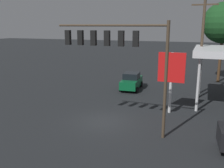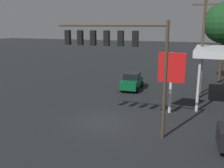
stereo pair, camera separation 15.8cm
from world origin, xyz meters
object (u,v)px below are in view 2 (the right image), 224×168
(utility_pole, at_px, (202,47))
(sedan_far, at_px, (132,81))
(traffic_signal_assembly, at_px, (116,47))
(price_sign, at_px, (172,70))

(utility_pole, relative_size, sedan_far, 2.15)
(traffic_signal_assembly, bearing_deg, sedan_far, -78.84)
(traffic_signal_assembly, bearing_deg, utility_pole, -115.72)
(utility_pole, height_order, sedan_far, utility_pole)
(sedan_far, bearing_deg, utility_pole, 77.44)
(price_sign, bearing_deg, utility_pole, -111.01)
(traffic_signal_assembly, height_order, utility_pole, utility_pole)
(utility_pole, distance_m, price_sign, 5.97)
(utility_pole, bearing_deg, price_sign, 68.99)
(utility_pole, bearing_deg, sedan_far, -8.69)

